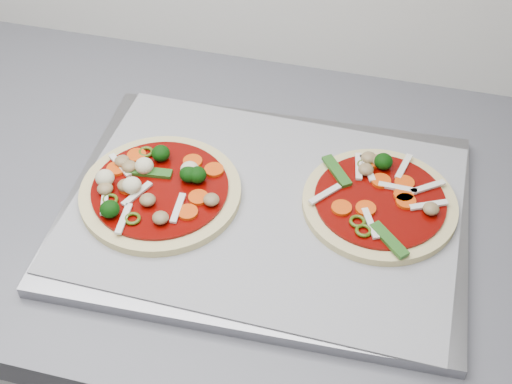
# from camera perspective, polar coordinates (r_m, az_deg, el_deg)

# --- Properties ---
(baking_tray) EXTENTS (0.51, 0.38, 0.02)m
(baking_tray) POSITION_cam_1_polar(r_m,az_deg,el_deg) (0.89, 0.75, -1.56)
(baking_tray) COLOR gray
(baking_tray) RESTS_ON countertop
(parchment) EXTENTS (0.48, 0.35, 0.00)m
(parchment) POSITION_cam_1_polar(r_m,az_deg,el_deg) (0.89, 0.76, -1.16)
(parchment) COLOR gray
(parchment) RESTS_ON baking_tray
(pizza_left) EXTENTS (0.21, 0.21, 0.03)m
(pizza_left) POSITION_cam_1_polar(r_m,az_deg,el_deg) (0.90, -7.82, 0.24)
(pizza_left) COLOR #D2C281
(pizza_left) RESTS_ON parchment
(pizza_right) EXTENTS (0.22, 0.22, 0.03)m
(pizza_right) POSITION_cam_1_polar(r_m,az_deg,el_deg) (0.89, 9.86, -0.65)
(pizza_right) COLOR #D2C281
(pizza_right) RESTS_ON parchment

